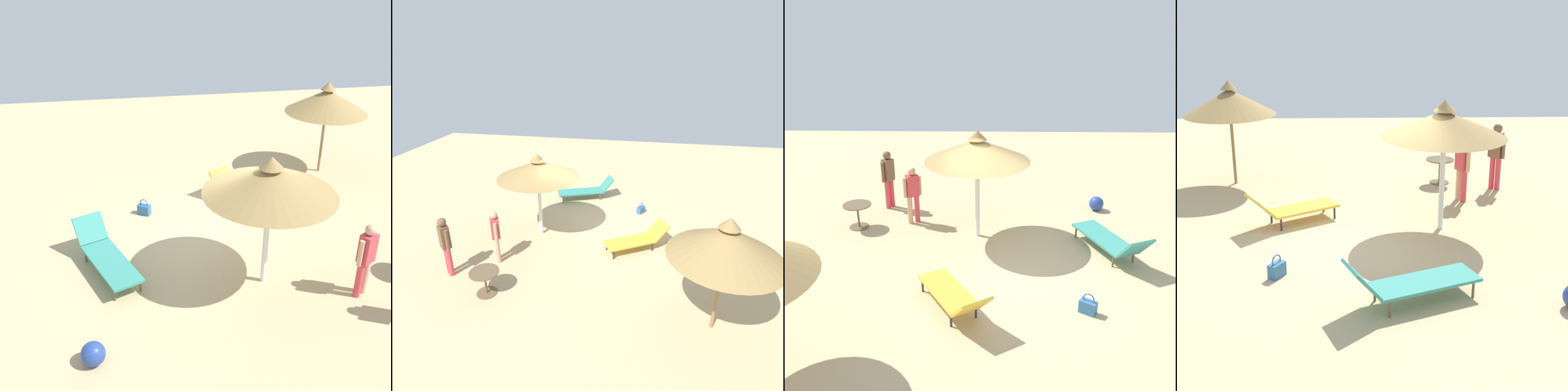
# 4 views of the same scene
# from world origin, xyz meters

# --- Properties ---
(ground) EXTENTS (24.00, 24.00, 0.10)m
(ground) POSITION_xyz_m (0.00, 0.00, -0.05)
(ground) COLOR tan
(parasol_umbrella_front) EXTENTS (2.46, 2.46, 2.65)m
(parasol_umbrella_front) POSITION_xyz_m (1.40, 0.47, 2.17)
(parasol_umbrella_front) COLOR white
(parasol_umbrella_front) RESTS_ON ground
(parasol_umbrella_far_left) EXTENTS (2.25, 2.25, 2.61)m
(parasol_umbrella_far_left) POSITION_xyz_m (-3.41, 3.62, 2.09)
(parasol_umbrella_far_left) COLOR olive
(parasol_umbrella_far_left) RESTS_ON ground
(lounge_chair_near_left) EXTENTS (2.22, 1.40, 0.81)m
(lounge_chair_near_left) POSITION_xyz_m (0.50, -2.55, 0.37)
(lounge_chair_near_left) COLOR teal
(lounge_chair_near_left) RESTS_ON ground
(lounge_chair_far_right) EXTENTS (1.93, 1.49, 0.74)m
(lounge_chair_far_right) POSITION_xyz_m (-1.67, 0.81, 0.35)
(lounge_chair_far_right) COLOR gold
(lounge_chair_far_right) RESTS_ON ground
(person_standing_near_right) EXTENTS (0.33, 0.43, 1.52)m
(person_standing_near_right) POSITION_xyz_m (2.11, 2.15, 0.86)
(person_standing_near_right) COLOR #D83F4C
(person_standing_near_right) RESTS_ON ground
(person_standing_edge) EXTENTS (0.37, 0.33, 1.64)m
(person_standing_edge) POSITION_xyz_m (3.09, 2.97, 0.93)
(person_standing_edge) COLOR #D83F4C
(person_standing_edge) RESTS_ON ground
(handbag) EXTENTS (0.31, 0.35, 0.41)m
(handbag) POSITION_xyz_m (-1.67, -1.62, 0.14)
(handbag) COLOR #336699
(handbag) RESTS_ON ground
(side_table_round) EXTENTS (0.71, 0.71, 0.63)m
(side_table_round) POSITION_xyz_m (1.80, 3.52, 0.43)
(side_table_round) COLOR brown
(side_table_round) RESTS_ON ground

